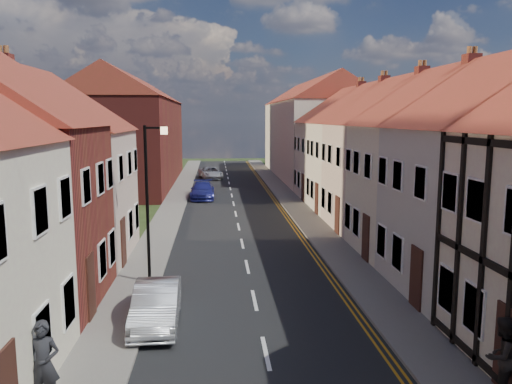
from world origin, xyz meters
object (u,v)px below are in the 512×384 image
object	(u,v)px
car_far	(203,190)
lamppost	(149,194)
pedestrian_right	(501,356)
car_distant	(211,173)
pedestrian_left	(44,364)
car_mid	(156,304)

from	to	relation	value
car_far	lamppost	bearing A→B (deg)	-93.99
car_far	pedestrian_right	distance (m)	30.27
car_far	pedestrian_right	xyz separation A→B (m)	(7.47, -29.33, 0.39)
car_distant	pedestrian_right	bearing A→B (deg)	-91.29
car_far	pedestrian_left	world-z (taller)	pedestrian_left
car_mid	car_distant	bearing A→B (deg)	86.57
lamppost	pedestrian_right	bearing A→B (deg)	-44.15
car_far	pedestrian_right	size ratio (longest dim) A/B	2.45
car_distant	car_mid	bearing A→B (deg)	-102.67
car_mid	car_far	xyz separation A→B (m)	(0.83, 24.44, 0.02)
car_mid	pedestrian_left	distance (m)	4.91
car_far	car_distant	distance (m)	13.05
lamppost	pedestrian_right	size ratio (longest dim) A/B	3.24
car_distant	pedestrian_left	distance (m)	42.11
lamppost	pedestrian_left	xyz separation A→B (m)	(-1.29, -8.26, -2.45)
car_far	pedestrian_left	size ratio (longest dim) A/B	2.35
car_distant	pedestrian_left	xyz separation A→B (m)	(-3.26, -41.99, 0.46)
lamppost	car_far	world-z (taller)	lamppost
car_mid	car_distant	world-z (taller)	car_mid
lamppost	car_far	xyz separation A→B (m)	(1.45, 20.68, -2.88)
car_far	pedestrian_right	bearing A→B (deg)	-75.71
lamppost	car_mid	world-z (taller)	lamppost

